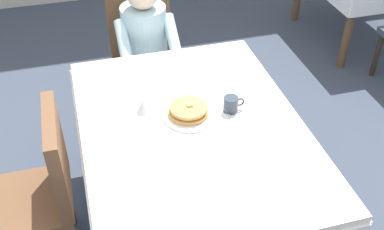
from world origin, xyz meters
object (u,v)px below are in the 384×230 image
at_px(chair_diner, 143,49).
at_px(knife_right_of_plate, 226,112).
at_px(breakfast_stack, 188,110).
at_px(dining_table_main, 193,139).
at_px(fork_left_of_plate, 154,124).
at_px(chair_left_side, 43,185).
at_px(syrup_pitcher, 143,107).
at_px(cup_coffee, 231,104).
at_px(spoon_near_edge, 213,151).
at_px(plate_breakfast, 190,115).
at_px(diner_person, 146,43).

distance_m(chair_diner, knife_right_of_plate, 1.16).
bearing_deg(breakfast_stack, dining_table_main, -90.83).
relative_size(dining_table_main, fork_left_of_plate, 8.47).
bearing_deg(chair_left_side, chair_diner, -31.81).
bearing_deg(knife_right_of_plate, syrup_pitcher, 69.38).
distance_m(cup_coffee, fork_left_of_plate, 0.41).
relative_size(dining_table_main, breakfast_stack, 7.32).
height_order(syrup_pitcher, spoon_near_edge, syrup_pitcher).
xyz_separation_m(dining_table_main, plate_breakfast, (0.01, 0.08, 0.10)).
height_order(dining_table_main, knife_right_of_plate, knife_right_of_plate).
relative_size(dining_table_main, plate_breakfast, 5.44).
bearing_deg(cup_coffee, chair_diner, 103.78).
height_order(cup_coffee, knife_right_of_plate, cup_coffee).
height_order(chair_left_side, plate_breakfast, chair_left_side).
height_order(dining_table_main, fork_left_of_plate, fork_left_of_plate).
height_order(diner_person, chair_left_side, diner_person).
relative_size(breakfast_stack, cup_coffee, 1.84).
distance_m(chair_diner, breakfast_stack, 1.12).
bearing_deg(chair_diner, knife_right_of_plate, 102.33).
height_order(chair_left_side, fork_left_of_plate, chair_left_side).
height_order(chair_left_side, syrup_pitcher, chair_left_side).
relative_size(chair_left_side, breakfast_stack, 4.47).
bearing_deg(plate_breakfast, fork_left_of_plate, -173.99).
bearing_deg(dining_table_main, chair_diner, 92.20).
bearing_deg(chair_diner, dining_table_main, 92.20).
bearing_deg(cup_coffee, dining_table_main, -163.65).
bearing_deg(diner_person, fork_left_of_plate, 81.80).
xyz_separation_m(chair_diner, syrup_pitcher, (-0.17, -1.00, 0.25)).
xyz_separation_m(breakfast_stack, knife_right_of_plate, (0.20, -0.02, -0.04)).
bearing_deg(syrup_pitcher, chair_left_side, -162.47).
height_order(chair_diner, diner_person, diner_person).
height_order(chair_diner, chair_left_side, same).
height_order(chair_diner, plate_breakfast, chair_diner).
distance_m(fork_left_of_plate, spoon_near_edge, 0.35).
bearing_deg(syrup_pitcher, chair_diner, 80.14).
height_order(diner_person, plate_breakfast, diner_person).
distance_m(dining_table_main, chair_diner, 1.18).
relative_size(dining_table_main, syrup_pitcher, 19.05).
bearing_deg(chair_left_side, cup_coffee, -86.20).
bearing_deg(chair_diner, diner_person, 90.00).
bearing_deg(cup_coffee, plate_breakfast, 176.48).
bearing_deg(diner_person, breakfast_stack, 92.83).
xyz_separation_m(dining_table_main, diner_person, (-0.04, 1.01, 0.02)).
relative_size(cup_coffee, spoon_near_edge, 0.75).
bearing_deg(plate_breakfast, diner_person, 93.22).
bearing_deg(fork_left_of_plate, breakfast_stack, -83.37).
bearing_deg(cup_coffee, diner_person, 105.94).
relative_size(chair_diner, cup_coffee, 8.23).
distance_m(plate_breakfast, cup_coffee, 0.22).
distance_m(chair_diner, spoon_near_edge, 1.40).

